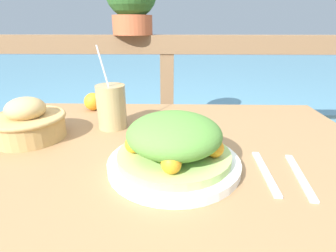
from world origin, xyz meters
name	(u,v)px	position (x,y,z in m)	size (l,w,h in m)	color
patio_table	(159,180)	(0.00, 0.00, 0.61)	(1.14, 0.81, 0.70)	#997047
railing_fence	(167,80)	(0.00, 0.78, 0.72)	(2.80, 0.08, 0.95)	brown
sea_backdrop	(172,82)	(0.00, 3.28, 0.18)	(12.00, 4.00, 0.36)	#568EA8
salad_plate	(174,146)	(0.04, -0.09, 0.76)	(0.30, 0.30, 0.12)	white
drink_glass	(112,107)	(-0.15, 0.15, 0.77)	(0.09, 0.09, 0.25)	tan
bread_basket	(28,122)	(-0.37, 0.06, 0.75)	(0.20, 0.20, 0.12)	tan
fork	(265,172)	(0.24, -0.11, 0.71)	(0.02, 0.18, 0.00)	silver
knife	(300,176)	(0.31, -0.12, 0.71)	(0.04, 0.18, 0.00)	silver
orange_near_basket	(93,102)	(-0.26, 0.32, 0.74)	(0.06, 0.06, 0.06)	orange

